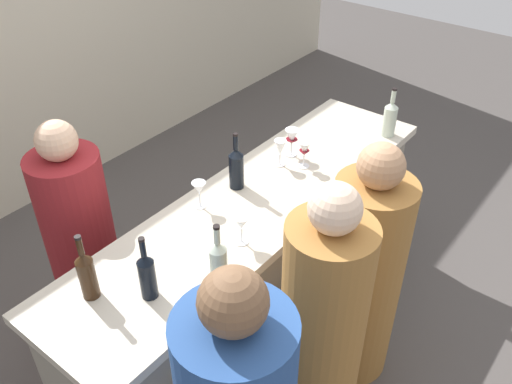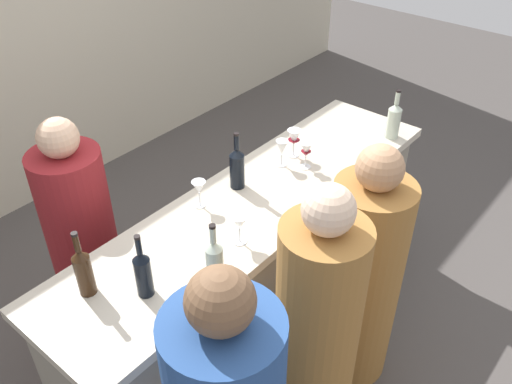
{
  "view_description": "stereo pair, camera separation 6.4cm",
  "coord_description": "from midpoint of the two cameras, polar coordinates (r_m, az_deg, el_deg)",
  "views": [
    {
      "loc": [
        -1.76,
        -1.39,
        2.6
      ],
      "look_at": [
        0.0,
        0.0,
        0.98
      ],
      "focal_mm": 38.16,
      "sensor_mm": 36.0,
      "label": 1
    },
    {
      "loc": [
        -1.72,
        -1.44,
        2.6
      ],
      "look_at": [
        0.0,
        0.0,
        0.98
      ],
      "focal_mm": 38.16,
      "sensor_mm": 36.0,
      "label": 2
    }
  ],
  "objects": [
    {
      "name": "wine_bottle_leftmost_amber_brown",
      "position": [
        2.32,
        -18.08,
        -8.17
      ],
      "size": [
        0.07,
        0.07,
        0.32
      ],
      "color": "#331E0F",
      "rests_on": "bar_counter"
    },
    {
      "name": "wine_bottle_rightmost_clear_pale",
      "position": [
        3.39,
        13.34,
        7.57
      ],
      "size": [
        0.08,
        0.08,
        0.31
      ],
      "color": "#B7C6B2",
      "rests_on": "bar_counter"
    },
    {
      "name": "wine_glass_near_center",
      "position": [
        3.01,
        4.49,
        4.38
      ],
      "size": [
        0.07,
        0.07,
        0.16
      ],
      "color": "white",
      "rests_on": "bar_counter"
    },
    {
      "name": "wine_bottle_second_left_near_black",
      "position": [
        2.26,
        -12.15,
        -8.47
      ],
      "size": [
        0.07,
        0.07,
        0.31
      ],
      "color": "black",
      "rests_on": "bar_counter"
    },
    {
      "name": "person_server_behind",
      "position": [
        3.1,
        -18.26,
        -5.5
      ],
      "size": [
        0.41,
        0.41,
        1.4
      ],
      "rotation": [
        0.0,
        0.0,
        -1.71
      ],
      "color": "maroon",
      "rests_on": "ground"
    },
    {
      "name": "wine_glass_far_center",
      "position": [
        2.7,
        -6.66,
        0.32
      ],
      "size": [
        0.07,
        0.07,
        0.15
      ],
      "color": "white",
      "rests_on": "bar_counter"
    },
    {
      "name": "wine_glass_near_left",
      "position": [
        2.47,
        -2.29,
        -3.33
      ],
      "size": [
        0.08,
        0.08,
        0.15
      ],
      "color": "white",
      "rests_on": "bar_counter"
    },
    {
      "name": "wine_bottle_center_clear_pale",
      "position": [
        2.28,
        -4.78,
        -7.29
      ],
      "size": [
        0.08,
        0.08,
        0.31
      ],
      "color": "#B7C6B2",
      "rests_on": "bar_counter"
    },
    {
      "name": "wine_glass_far_left",
      "position": [
        3.1,
        3.18,
        5.68
      ],
      "size": [
        0.08,
        0.08,
        0.17
      ],
      "color": "white",
      "rests_on": "bar_counter"
    },
    {
      "name": "person_center_guest",
      "position": [
        2.38,
        5.92,
        -16.11
      ],
      "size": [
        0.35,
        0.35,
        1.57
      ],
      "rotation": [
        0.0,
        0.0,
        1.54
      ],
      "color": "#9E6B33",
      "rests_on": "ground"
    },
    {
      "name": "wine_bottle_second_right_near_black",
      "position": [
        2.82,
        -2.72,
        2.62
      ],
      "size": [
        0.08,
        0.08,
        0.32
      ],
      "color": "black",
      "rests_on": "bar_counter"
    },
    {
      "name": "bar_counter",
      "position": [
        3.09,
        -0.59,
        -7.67
      ],
      "size": [
        2.47,
        0.64,
        0.93
      ],
      "color": "gray",
      "rests_on": "ground"
    },
    {
      "name": "ground_plane",
      "position": [
        3.43,
        -0.55,
        -13.33
      ],
      "size": [
        12.0,
        12.0,
        0.0
      ],
      "primitive_type": "plane",
      "color": "#4C4744"
    },
    {
      "name": "wine_glass_near_right",
      "position": [
        3.01,
        1.94,
        4.62
      ],
      "size": [
        0.07,
        0.07,
        0.16
      ],
      "color": "white",
      "rests_on": "bar_counter"
    },
    {
      "name": "person_left_guest",
      "position": [
        2.82,
        10.54,
        -8.71
      ],
      "size": [
        0.39,
        0.39,
        1.42
      ],
      "rotation": [
        0.0,
        0.0,
        1.56
      ],
      "color": "#9E6B33",
      "rests_on": "ground"
    }
  ]
}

